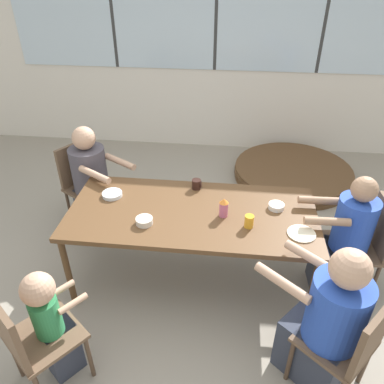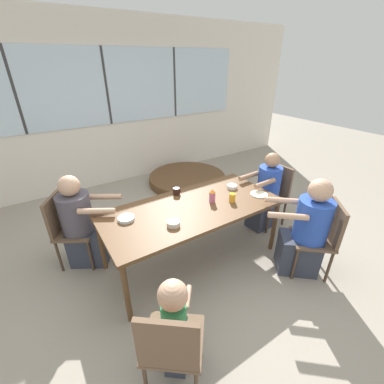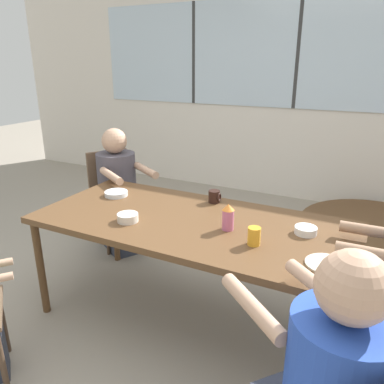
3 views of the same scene
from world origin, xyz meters
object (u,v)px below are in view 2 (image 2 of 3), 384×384
at_px(juice_glass, 232,198).
at_px(chair_for_man_blue_shirt, 66,225).
at_px(coffee_mug, 177,191).
at_px(bowl_white_shallow, 126,218).
at_px(chair_for_woman_green_shirt, 274,190).
at_px(person_toddler, 175,327).
at_px(bowl_fruit, 173,223).
at_px(person_woman_green_shirt, 266,195).
at_px(chair_for_man_teal_shirt, 323,233).
at_px(chair_for_toddler, 171,345).
at_px(person_man_blue_shirt, 82,226).
at_px(folded_table_stack, 187,179).
at_px(bowl_cereal, 232,187).
at_px(person_man_teal_shirt, 306,233).
at_px(sippy_cup, 212,196).

bearing_deg(juice_glass, chair_for_man_blue_shirt, 152.07).
distance_m(coffee_mug, bowl_white_shallow, 0.71).
bearing_deg(chair_for_man_blue_shirt, coffee_mug, 103.40).
height_order(chair_for_woman_green_shirt, bowl_white_shallow, chair_for_woman_green_shirt).
xyz_separation_m(person_toddler, bowl_fruit, (0.43, 0.77, 0.26)).
height_order(person_woman_green_shirt, juice_glass, person_woman_green_shirt).
bearing_deg(chair_for_man_teal_shirt, bowl_white_shallow, 99.73).
distance_m(chair_for_toddler, coffee_mug, 1.68).
xyz_separation_m(person_man_blue_shirt, folded_table_stack, (2.11, 1.19, -0.41)).
bearing_deg(chair_for_man_teal_shirt, person_man_blue_shirt, 94.61).
bearing_deg(bowl_white_shallow, chair_for_toddler, -98.19).
relative_size(chair_for_man_blue_shirt, coffee_mug, 10.13).
bearing_deg(person_toddler, juice_glass, 72.72).
bearing_deg(person_man_blue_shirt, chair_for_man_blue_shirt, -90.00).
height_order(chair_for_man_blue_shirt, bowl_white_shallow, chair_for_man_blue_shirt).
distance_m(chair_for_man_teal_shirt, bowl_fruit, 1.57).
relative_size(bowl_white_shallow, bowl_fruit, 1.29).
relative_size(chair_for_man_blue_shirt, bowl_cereal, 6.90).
bearing_deg(person_toddler, bowl_white_shallow, 124.10).
height_order(person_woman_green_shirt, person_toddler, person_woman_green_shirt).
xyz_separation_m(chair_for_toddler, person_man_teal_shirt, (1.77, 0.29, -0.01)).
distance_m(person_man_blue_shirt, bowl_fruit, 1.11).
bearing_deg(chair_for_man_blue_shirt, juice_glass, 93.21).
height_order(chair_for_man_teal_shirt, bowl_cereal, chair_for_man_teal_shirt).
bearing_deg(chair_for_man_teal_shirt, person_woman_green_shirt, 30.73).
bearing_deg(bowl_fruit, juice_glass, 3.73).
bearing_deg(bowl_cereal, bowl_white_shallow, 178.75).
bearing_deg(bowl_fruit, chair_for_man_blue_shirt, 132.97).
distance_m(chair_for_woman_green_shirt, person_woman_green_shirt, 0.17).
bearing_deg(bowl_cereal, person_man_teal_shirt, -74.09).
relative_size(person_man_teal_shirt, folded_table_stack, 0.77).
bearing_deg(chair_for_toddler, person_woman_green_shirt, 66.87).
bearing_deg(juice_glass, person_man_teal_shirt, -53.74).
bearing_deg(bowl_white_shallow, coffee_mug, 15.92).
xyz_separation_m(sippy_cup, juice_glass, (0.19, -0.11, -0.03)).
distance_m(juice_glass, bowl_cereal, 0.34).
bearing_deg(chair_for_toddler, bowl_cereal, 76.66).
distance_m(chair_for_woman_green_shirt, folded_table_stack, 1.85).
bearing_deg(person_woman_green_shirt, coffee_mug, 74.41).
distance_m(person_toddler, folded_table_stack, 3.36).
relative_size(chair_for_toddler, bowl_cereal, 6.90).
height_order(coffee_mug, bowl_fruit, coffee_mug).
height_order(chair_for_man_teal_shirt, bowl_white_shallow, chair_for_man_teal_shirt).
distance_m(person_toddler, bowl_cereal, 1.80).
bearing_deg(chair_for_man_blue_shirt, bowl_cereal, 103.00).
xyz_separation_m(chair_for_man_blue_shirt, bowl_fruit, (0.85, -0.91, 0.23)).
xyz_separation_m(person_woman_green_shirt, person_toddler, (-1.98, -1.01, -0.01)).
bearing_deg(person_toddler, chair_for_toddler, -90.00).
bearing_deg(folded_table_stack, person_man_blue_shirt, -150.45).
distance_m(juice_glass, folded_table_stack, 2.17).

